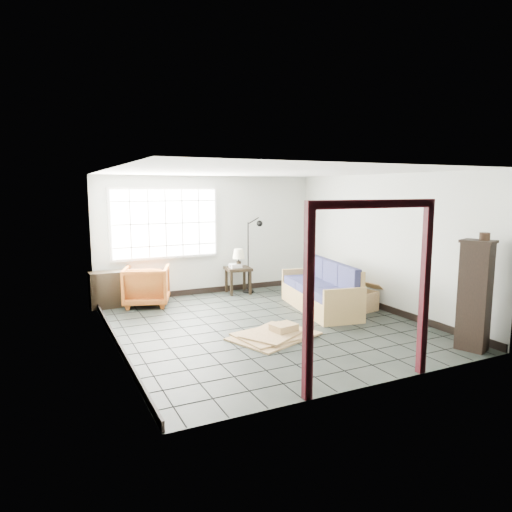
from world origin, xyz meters
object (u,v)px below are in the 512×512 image
side_table (238,272)px  tall_shelf (475,295)px  futon_sofa (323,292)px  armchair (147,284)px

side_table → tall_shelf: (1.61, -4.80, 0.33)m
side_table → futon_sofa: bearing=-65.5°
armchair → side_table: bearing=-155.9°
futon_sofa → side_table: size_ratio=3.73×
futon_sofa → tall_shelf: (0.70, -2.80, 0.48)m
futon_sofa → armchair: (-2.99, 1.83, 0.10)m
side_table → tall_shelf: tall_shelf is taller
tall_shelf → side_table: bearing=88.4°
side_table → tall_shelf: 5.08m
tall_shelf → futon_sofa: bearing=83.8°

